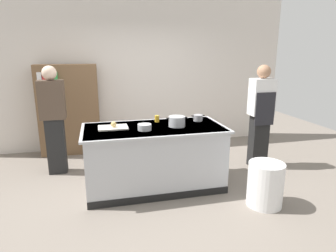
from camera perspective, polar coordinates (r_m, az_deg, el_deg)
ground_plane at (r=4.37m, az=-2.61°, el=-11.69°), size 10.00×10.00×0.00m
back_wall at (r=6.02m, az=-6.74°, el=10.29°), size 6.40×0.12×3.00m
counter_island at (r=4.19m, az=-2.68°, el=-5.97°), size 1.98×0.98×0.90m
cutting_board at (r=4.06m, az=-10.74°, el=-0.29°), size 0.40×0.28×0.02m
onion at (r=4.04m, az=-10.63°, el=0.34°), size 0.08×0.08×0.08m
stock_pot at (r=4.08m, az=1.74°, el=0.91°), size 0.30×0.23×0.14m
sauce_pan at (r=4.43m, az=5.91°, el=1.60°), size 0.21×0.14×0.09m
mixing_bowl at (r=3.90m, az=-4.62°, el=-0.22°), size 0.19×0.19×0.08m
juice_cup at (r=4.33m, az=-2.18°, el=1.43°), size 0.07×0.07×0.10m
trash_bin at (r=3.96m, az=18.55°, el=-10.80°), size 0.45×0.45×0.57m
person_chef at (r=5.08m, az=17.72°, el=2.26°), size 0.38×0.25×1.72m
person_guest at (r=4.90m, az=-21.53°, el=1.47°), size 0.38×0.24×1.72m
bookshelf at (r=5.78m, az=-18.87°, el=2.97°), size 1.10×0.31×1.70m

